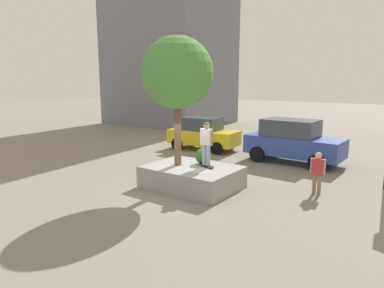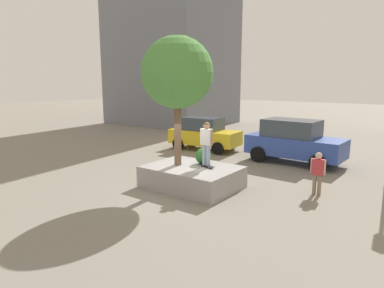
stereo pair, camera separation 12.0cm
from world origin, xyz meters
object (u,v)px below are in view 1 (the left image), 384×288
at_px(plaza_tree, 177,73).
at_px(skateboarder, 206,140).
at_px(passerby_with_bag, 318,170).
at_px(sedan_parked, 293,141).
at_px(taxi_cab, 203,133).
at_px(skateboard, 206,166).
at_px(planter_ledge, 192,177).

bearing_deg(plaza_tree, skateboarder, 18.44).
bearing_deg(passerby_with_bag, sedan_parked, 119.70).
relative_size(taxi_cab, sedan_parked, 0.90).
relative_size(skateboard, taxi_cab, 0.19).
bearing_deg(skateboarder, planter_ledge, -151.60).
xyz_separation_m(planter_ledge, taxi_cab, (-3.92, 6.52, 0.59)).
bearing_deg(skateboarder, passerby_with_bag, 24.64).
bearing_deg(sedan_parked, taxi_cab, 178.78).
bearing_deg(planter_ledge, passerby_with_bag, 25.09).
bearing_deg(taxi_cab, planter_ledge, -58.97).
relative_size(planter_ledge, plaza_tree, 0.70).
relative_size(plaza_tree, sedan_parked, 1.03).
bearing_deg(skateboarder, skateboard, -90.00).
bearing_deg(taxi_cab, plaza_tree, -63.55).
bearing_deg(skateboard, sedan_parked, 78.51).
bearing_deg(plaza_tree, planter_ledge, 9.67).
distance_m(skateboarder, passerby_with_bag, 4.25).
distance_m(skateboard, taxi_cab, 7.65).
bearing_deg(taxi_cab, passerby_with_bag, -28.98).
xyz_separation_m(skateboard, sedan_parked, (1.25, 6.13, 0.23)).
height_order(planter_ledge, skateboard, skateboard).
bearing_deg(skateboarder, sedan_parked, 78.51).
relative_size(skateboard, passerby_with_bag, 0.52).
xyz_separation_m(planter_ledge, skateboard, (0.49, 0.27, 0.48)).
xyz_separation_m(plaza_tree, passerby_with_bag, (4.88, 2.10, -3.52)).
bearing_deg(skateboard, passerby_with_bag, 24.64).
bearing_deg(plaza_tree, sedan_parked, 70.02).
bearing_deg(passerby_with_bag, skateboard, -155.36).
height_order(planter_ledge, sedan_parked, sedan_parked).
bearing_deg(plaza_tree, taxi_cab, 116.45).
relative_size(taxi_cab, passerby_with_bag, 2.75).
height_order(taxi_cab, sedan_parked, sedan_parked).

